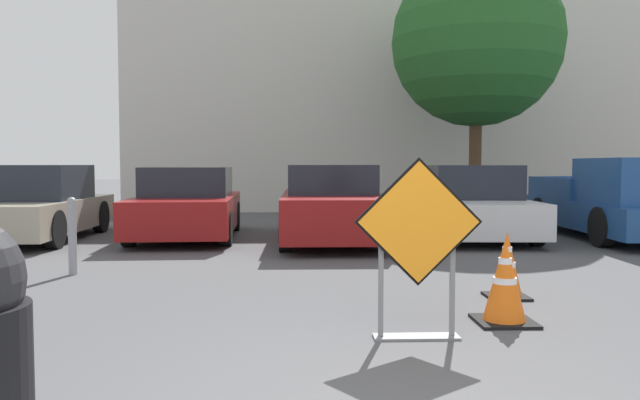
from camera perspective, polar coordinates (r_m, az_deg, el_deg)
name	(u,v)px	position (r m, az deg, el deg)	size (l,w,h in m)	color
ground_plane	(323,234)	(13.20, 0.28, -3.17)	(96.00, 96.00, 0.00)	#4C4C4F
road_closed_sign	(418,238)	(5.31, 8.95, -3.50)	(1.08, 0.20, 1.54)	black
traffic_cone_nearest	(505,282)	(6.12, 16.54, -7.18)	(0.54, 0.54, 0.80)	black
traffic_cone_second	(507,266)	(7.27, 16.72, -5.77)	(0.45, 0.45, 0.74)	black
parked_car_nearest	(38,206)	(13.41, -24.36, -0.48)	(1.87, 4.36, 1.47)	#A39984
parked_car_second	(188,205)	(12.84, -12.02, -0.47)	(2.06, 4.28, 1.42)	maroon
parked_car_third	(331,206)	(11.98, 1.05, -0.51)	(1.93, 4.55, 1.47)	maroon
parked_car_fourth	(471,205)	(12.99, 13.66, -0.43)	(2.10, 4.34, 1.47)	silver
pickup_truck	(620,203)	(13.67, 25.73, -0.26)	(2.13, 5.17, 1.60)	navy
bollard_nearest	(72,234)	(9.01, -21.71, -2.90)	(0.12, 0.12, 1.05)	gray
building_facade_backdrop	(420,99)	(22.26, 9.15, 9.11)	(19.39, 5.00, 7.51)	beige
street_tree_behind_lot	(477,41)	(17.03, 14.14, 13.88)	(4.39, 4.39, 6.85)	#513823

